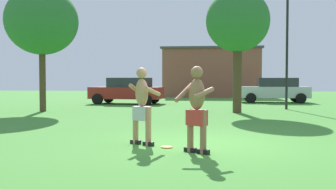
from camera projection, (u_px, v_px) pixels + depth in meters
The scene contains 10 objects.
ground_plane at pixel (207, 144), 8.95m from camera, with size 80.00×80.00×0.00m, color #428433.
player_near at pixel (142, 104), 8.79m from camera, with size 0.72×0.83×1.75m.
player_in_red at pixel (197, 107), 7.81m from camera, with size 0.81×0.80×1.75m.
frisbee at pixel (167, 147), 8.45m from camera, with size 0.26×0.26×0.03m, color orange.
car_silver_near_post at pixel (275, 90), 24.92m from camera, with size 4.33×2.07×1.58m.
car_red_far_end at pixel (127, 90), 23.51m from camera, with size 4.47×2.41×1.58m.
lamp_post at pixel (287, 36), 19.11m from camera, with size 0.60×0.24×5.90m.
outbuilding_behind_lot at pixel (211, 72), 34.93m from camera, with size 8.43×6.59×4.20m.
tree_right_field at pixel (42, 21), 17.82m from camera, with size 3.31×3.31×5.71m.
tree_behind_players at pixel (238, 22), 17.15m from camera, with size 2.80×2.80×5.45m.
Camera 1 is at (0.04, -8.94, 1.49)m, focal length 41.60 mm.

